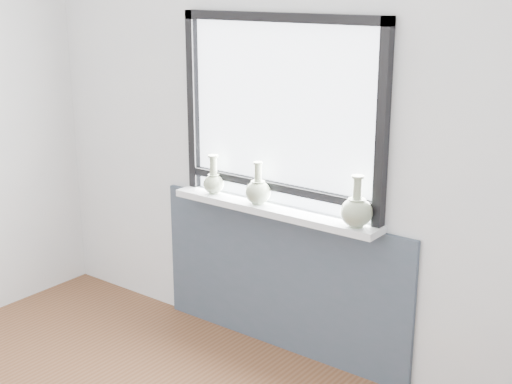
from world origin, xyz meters
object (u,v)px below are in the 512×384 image
Objects in this scene: windowsill at (273,210)px; vase_b at (258,191)px; vase_a at (214,181)px; vase_c at (356,210)px.

vase_b is at bearing -171.79° from windowsill.
vase_a is (-0.43, -0.01, 0.09)m from windowsill.
vase_b is at bearing -1.17° from vase_a.
windowsill is at bearing 8.21° from vase_b.
windowsill is at bearing 177.41° from vase_c.
vase_b reaches higher than windowsill.
windowsill is 0.14m from vase_b.
vase_c is (0.54, -0.02, 0.11)m from windowsill.
windowsill is 0.44m from vase_a.
vase_a is 0.97m from vase_c.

